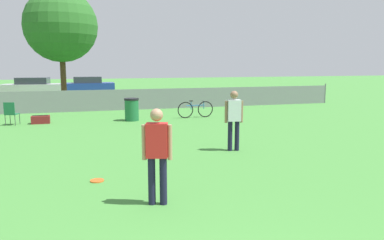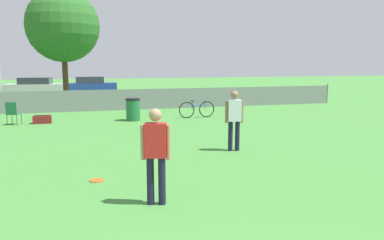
% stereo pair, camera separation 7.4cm
% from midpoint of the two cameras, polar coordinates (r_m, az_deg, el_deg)
% --- Properties ---
extents(fence_backline, '(27.58, 0.07, 1.21)m').
position_cam_midpoint_polar(fence_backline, '(20.09, -14.08, 2.91)').
color(fence_backline, gray).
rests_on(fence_backline, ground_plane).
extents(tree_near_pole, '(4.15, 4.15, 6.67)m').
position_cam_midpoint_polar(tree_near_pole, '(23.31, -19.46, 13.37)').
color(tree_near_pole, '#4C331E').
rests_on(tree_near_pole, ground_plane).
extents(player_receiver_white, '(0.52, 0.27, 1.71)m').
position_cam_midpoint_polar(player_receiver_white, '(10.60, 6.19, 0.54)').
color(player_receiver_white, '#191933').
rests_on(player_receiver_white, ground_plane).
extents(player_thrower_red, '(0.51, 0.32, 1.71)m').
position_cam_midpoint_polar(player_thrower_red, '(6.53, -5.67, -4.56)').
color(player_thrower_red, '#191933').
rests_on(player_thrower_red, ground_plane).
extents(frisbee_disc, '(0.29, 0.29, 0.03)m').
position_cam_midpoint_polar(frisbee_disc, '(8.27, -14.52, -8.92)').
color(frisbee_disc, '#E5591E').
rests_on(frisbee_disc, ground_plane).
extents(folding_chair_sideline, '(0.55, 0.55, 0.93)m').
position_cam_midpoint_polar(folding_chair_sideline, '(16.66, -25.99, 1.08)').
color(folding_chair_sideline, '#333338').
rests_on(folding_chair_sideline, ground_plane).
extents(bicycle_sideline, '(1.71, 0.44, 0.79)m').
position_cam_midpoint_polar(bicycle_sideline, '(17.10, 0.42, 1.64)').
color(bicycle_sideline, black).
rests_on(bicycle_sideline, ground_plane).
extents(trash_bin, '(0.63, 0.63, 0.98)m').
position_cam_midpoint_polar(trash_bin, '(16.40, -9.30, 1.61)').
color(trash_bin, '#1E6638').
rests_on(trash_bin, ground_plane).
extents(gear_bag_sideline, '(0.71, 0.39, 0.35)m').
position_cam_midpoint_polar(gear_bag_sideline, '(16.69, -22.19, 0.06)').
color(gear_bag_sideline, maroon).
rests_on(gear_bag_sideline, ground_plane).
extents(parked_car_silver, '(4.64, 2.28, 1.38)m').
position_cam_midpoint_polar(parked_car_silver, '(31.77, -23.11, 4.71)').
color(parked_car_silver, black).
rests_on(parked_car_silver, ground_plane).
extents(parked_car_blue, '(4.20, 1.88, 1.39)m').
position_cam_midpoint_polar(parked_car_blue, '(31.81, -15.64, 5.11)').
color(parked_car_blue, black).
rests_on(parked_car_blue, ground_plane).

